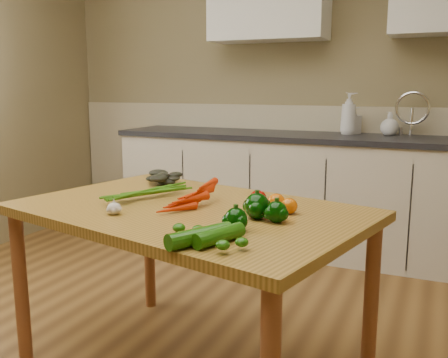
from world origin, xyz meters
The scene contains 17 objects.
room centered at (0.00, 0.17, 1.25)m, with size 4.04×5.04×2.64m.
counter_run centered at (0.21, 2.19, 0.46)m, with size 2.84×0.64×1.14m.
table centered at (0.26, 0.30, 0.68)m, with size 1.59×1.21×0.76m.
soap_bottle_a centered at (0.54, 2.30, 1.05)m, with size 0.12×0.12×0.31m, color silver.
soap_bottle_b centered at (0.57, 2.36, 1.00)m, with size 0.09×0.09×0.20m, color silver.
soap_bottle_c centered at (0.84, 2.35, 0.98)m, with size 0.13×0.13×0.17m, color silver.
carrot_bunch centered at (0.19, 0.33, 0.80)m, with size 0.26×0.20×0.07m, color red, non-canonical shape.
leafy_greens centered at (-0.09, 0.68, 0.81)m, with size 0.20×0.18×0.10m, color black, non-canonical shape.
garlic_bulb centered at (0.05, 0.07, 0.78)m, with size 0.06×0.06×0.05m, color beige.
pepper_a centered at (0.58, 0.24, 0.81)m, with size 0.10×0.10×0.10m, color black.
pepper_b centered at (0.66, 0.22, 0.80)m, with size 0.08×0.08×0.08m, color black.
pepper_c centered at (0.57, 0.06, 0.80)m, with size 0.08×0.08×0.08m, color black.
tomato_a centered at (0.51, 0.44, 0.79)m, with size 0.07×0.07×0.07m, color #910802.
tomato_b centered at (0.60, 0.41, 0.79)m, with size 0.07×0.07×0.07m, color #C75604.
tomato_c centered at (0.67, 0.36, 0.79)m, with size 0.07×0.07×0.06m, color #C75604.
zucchini_a centered at (0.57, -0.09, 0.79)m, with size 0.05×0.05×0.20m, color #154907.
zucchini_b centered at (0.52, -0.13, 0.79)m, with size 0.06×0.06×0.24m, color #154907.
Camera 1 is at (1.21, -1.48, 1.26)m, focal length 40.00 mm.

